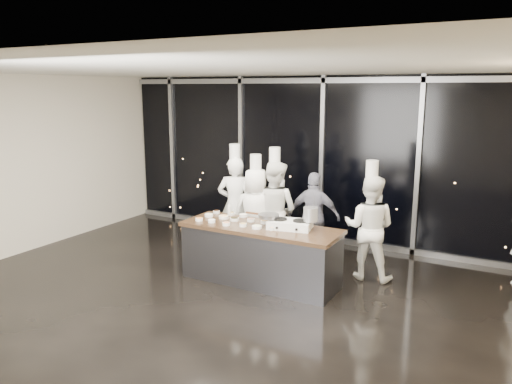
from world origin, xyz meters
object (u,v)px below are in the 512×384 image
chef_center (274,210)px  chef_right (369,227)px  stove (290,224)px  guest (314,216)px  chef_far_left (235,204)px  chef_left (256,214)px  demo_counter (260,254)px  frying_pan (268,216)px  stock_pot (311,214)px

chef_center → chef_right: (1.69, -0.07, -0.05)m
stove → guest: bearing=84.9°
chef_far_left → guest: (1.41, 0.33, -0.13)m
chef_left → demo_counter: bearing=108.4°
guest → chef_right: size_ratio=0.82×
frying_pan → stock_pot: (0.65, 0.11, 0.08)m
chef_far_left → chef_center: 0.81m
demo_counter → stove: bearing=12.8°
chef_right → stove: bearing=37.3°
demo_counter → chef_left: size_ratio=1.32×
chef_left → stove: bearing=128.6°
demo_counter → frying_pan: size_ratio=4.31×
chef_far_left → guest: 1.45m
stock_pot → chef_left: 1.51m
stove → stock_pot: size_ratio=3.34×
demo_counter → frying_pan: bearing=20.5°
stove → stock_pot: 0.36m
guest → chef_left: bearing=25.3°
stove → chef_far_left: (-1.54, 0.97, -0.06)m
stock_pot → chef_far_left: (-1.85, 0.92, -0.24)m
stock_pot → chef_right: chef_right is taller
demo_counter → guest: size_ratio=1.59×
demo_counter → stock_pot: 1.03m
frying_pan → chef_far_left: bearing=128.4°
chef_left → guest: (0.86, 0.55, -0.06)m
guest → frying_pan: bearing=74.2°
frying_pan → chef_far_left: size_ratio=0.29×
stove → frying_pan: frying_pan is taller
chef_left → chef_center: chef_center is taller
demo_counter → chef_center: chef_center is taller
chef_far_left → stove: bearing=126.2°
stove → chef_center: bearing=117.0°
stock_pot → chef_left: chef_left is taller
stove → chef_right: bearing=31.0°
chef_left → guest: 1.02m
stock_pot → stove: bearing=-170.9°
guest → chef_right: 1.18m
chef_left → chef_right: size_ratio=0.99×
chef_far_left → chef_center: size_ratio=1.00×
stove → chef_left: 1.25m
demo_counter → frying_pan: frying_pan is taller
chef_far_left → chef_center: (0.81, -0.03, -0.01)m
chef_far_left → demo_counter: bearing=114.0°
frying_pan → demo_counter: bearing=-170.5°
chef_center → guest: chef_center is taller
stock_pot → chef_right: bearing=51.3°
chef_left → chef_right: (1.96, 0.12, 0.01)m
demo_counter → stove: (0.45, 0.10, 0.51)m
guest → chef_right: (1.10, -0.43, 0.06)m
stove → frying_pan: size_ratio=1.22×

